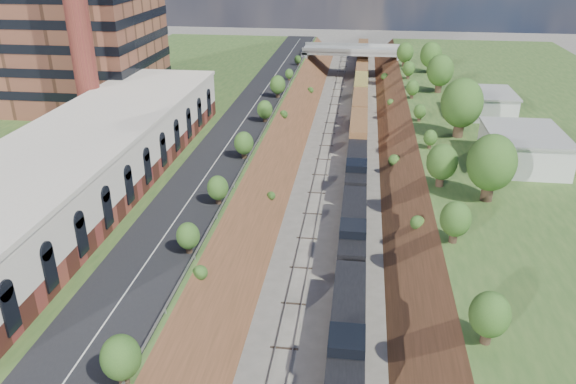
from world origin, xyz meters
name	(u,v)px	position (x,y,z in m)	size (l,w,h in m)	color
platform_left	(127,142)	(-33.00, 60.00, 2.50)	(44.00, 180.00, 5.00)	#315222
platform_right	(573,163)	(33.00, 60.00, 2.50)	(44.00, 180.00, 5.00)	#315222
embankment_left	(267,164)	(-11.00, 60.00, 0.00)	(7.07, 180.00, 7.07)	brown
embankment_right	(414,171)	(11.00, 60.00, 0.00)	(7.07, 180.00, 7.07)	brown
rail_left_track	(322,166)	(-2.60, 60.00, 0.09)	(1.58, 180.00, 0.18)	gray
rail_right_track	(356,168)	(2.60, 60.00, 0.09)	(1.58, 180.00, 0.18)	gray
road	(237,131)	(-15.50, 60.00, 5.05)	(8.00, 180.00, 0.10)	black
guardrail	(263,130)	(-11.40, 59.80, 5.55)	(0.10, 171.00, 0.70)	#99999E
commercial_building	(88,158)	(-28.00, 38.00, 8.51)	(14.30, 62.30, 7.00)	brown
overpass	(352,56)	(0.00, 122.00, 4.92)	(24.50, 8.30, 7.40)	gray
white_building_near	(523,149)	(23.50, 52.00, 7.00)	(9.00, 12.00, 4.00)	silver
white_building_far	(486,104)	(23.00, 74.00, 6.80)	(8.00, 10.00, 3.60)	silver
tree_right_large	(492,163)	(17.00, 40.00, 9.38)	(5.25, 5.25, 7.61)	#473323
tree_left_crest	(177,260)	(-11.80, 20.00, 7.04)	(2.45, 2.45, 3.55)	#473323
freight_train	(360,106)	(2.60, 85.45, 2.46)	(2.80, 143.58, 4.55)	black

